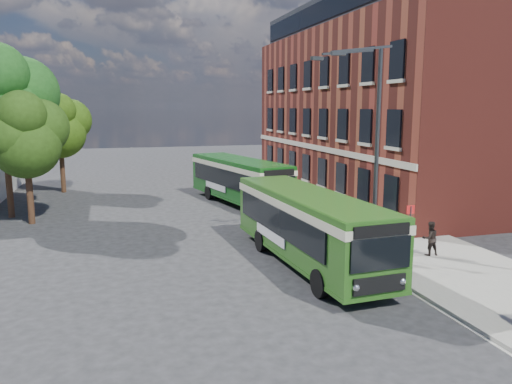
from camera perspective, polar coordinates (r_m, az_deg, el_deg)
name	(u,v)px	position (r m, az deg, el deg)	size (l,w,h in m)	color
ground	(251,248)	(23.31, -0.57, -6.43)	(120.00, 120.00, 0.00)	#252527
pavement	(321,206)	(32.93, 7.49, -1.57)	(6.00, 48.00, 0.15)	gray
kerb_line	(277,209)	(31.86, 2.45, -2.00)	(0.12, 48.00, 0.01)	beige
brick_office	(389,100)	(39.06, 14.94, 10.13)	(12.10, 26.00, 14.20)	maroon
flagpole	(5,132)	(35.22, -26.80, 6.19)	(0.95, 0.10, 9.00)	#333638
street_lamp	(370,146)	(22.42, 12.86, 5.14)	(2.96, 2.38, 9.00)	#333638
bus_stop_sign	(410,230)	(21.46, 17.14, -4.14)	(0.35, 0.08, 2.52)	#333638
bus_front	(308,221)	(20.64, 5.99, -3.37)	(3.20, 10.81, 3.02)	#295C1A
bus_rear	(239,177)	(33.48, -1.96, 1.74)	(4.76, 10.78, 3.02)	#124F15
pedestrian_a	(382,242)	(21.43, 14.20, -5.55)	(0.59, 0.39, 1.61)	black
pedestrian_b	(430,238)	(22.82, 19.27, -5.02)	(0.72, 0.56, 1.49)	black
tree_left	(26,135)	(30.05, -24.78, 5.98)	(4.35, 4.14, 7.35)	#392114
tree_mid	(3,101)	(32.24, -26.91, 9.21)	(5.91, 5.62, 9.98)	#392114
tree_right	(60,125)	(40.45, -21.46, 7.09)	(4.44, 4.22, 7.49)	#392114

